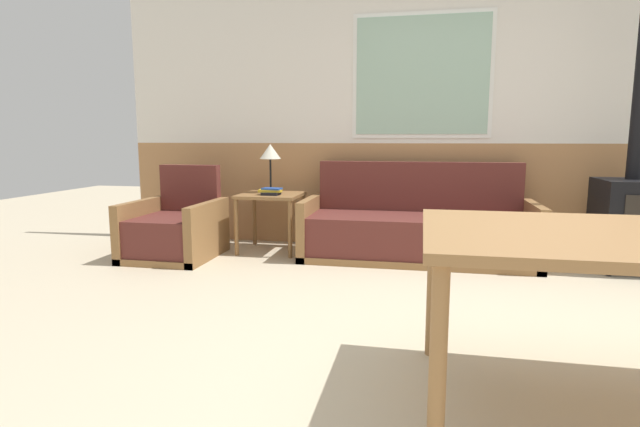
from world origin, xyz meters
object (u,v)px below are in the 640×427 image
at_px(couch, 417,231).
at_px(side_table, 271,202).
at_px(table_lamp, 270,154).
at_px(wood_stove, 633,204).
at_px(armchair, 175,231).

height_order(couch, side_table, couch).
relative_size(table_lamp, wood_stove, 0.19).
bearing_deg(side_table, couch, -2.67).
bearing_deg(side_table, armchair, -152.27).
xyz_separation_m(couch, wood_stove, (1.77, -0.05, 0.31)).
distance_m(couch, side_table, 1.44).
xyz_separation_m(couch, side_table, (-1.42, 0.07, 0.22)).
relative_size(side_table, wood_stove, 0.23).
bearing_deg(couch, armchair, -170.84).
distance_m(couch, table_lamp, 1.62).
bearing_deg(couch, table_lamp, 173.34).
bearing_deg(wood_stove, table_lamp, 176.06).
bearing_deg(table_lamp, couch, -6.66).
bearing_deg(table_lamp, side_table, -73.42).
xyz_separation_m(couch, armchair, (-2.23, -0.36, -0.02)).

